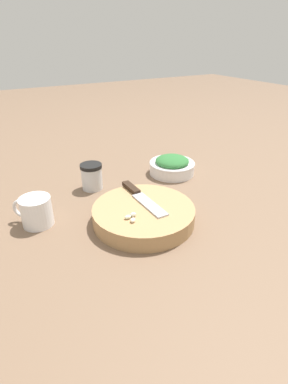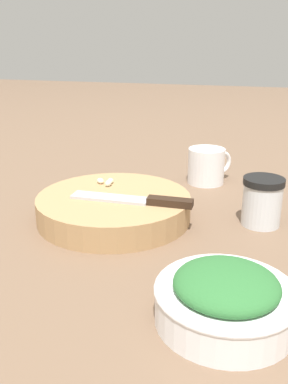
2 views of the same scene
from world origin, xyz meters
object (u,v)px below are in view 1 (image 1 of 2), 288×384
cutting_board (144,214)px  garlic_cloves (131,217)px  spice_jar (92,176)px  herb_bowl (172,166)px  coffee_mug (36,211)px  chef_knife (141,196)px

cutting_board → garlic_cloves: 0.07m
cutting_board → spice_jar: spice_jar is taller
herb_bowl → coffee_mug: coffee_mug is taller
chef_knife → coffee_mug: (-0.29, 0.08, -0.01)m
cutting_board → chef_knife: bearing=67.0°
chef_knife → coffee_mug: coffee_mug is taller
garlic_cloves → spice_jar: bearing=88.8°
garlic_cloves → coffee_mug: bearing=140.2°
herb_bowl → chef_knife: bearing=-142.4°
herb_bowl → coffee_mug: size_ratio=1.72×
coffee_mug → spice_jar: bearing=31.5°
cutting_board → garlic_cloves: bearing=-147.6°
cutting_board → coffee_mug: size_ratio=2.89×
cutting_board → garlic_cloves: size_ratio=7.39×
herb_bowl → spice_jar: 0.31m
coffee_mug → garlic_cloves: bearing=-39.8°
spice_jar → cutting_board: bearing=-79.2°
garlic_cloves → herb_bowl: size_ratio=0.23×
garlic_cloves → coffee_mug: coffee_mug is taller
chef_knife → coffee_mug: bearing=-16.7°
spice_jar → chef_knife: bearing=-70.7°
herb_bowl → spice_jar: spice_jar is taller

